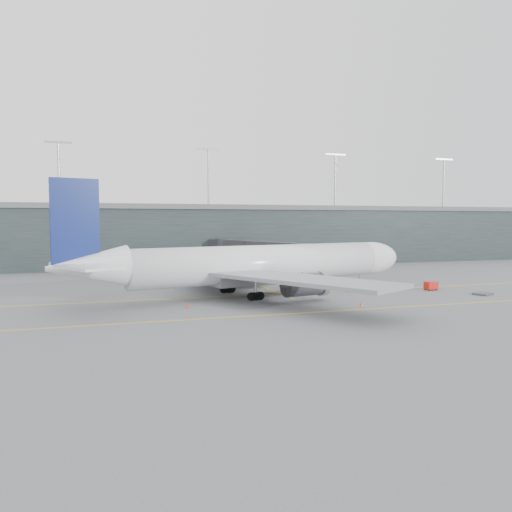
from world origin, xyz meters
name	(u,v)px	position (x,y,z in m)	size (l,w,h in m)	color
ground	(242,292)	(0.00, 0.00, 0.00)	(320.00, 320.00, 0.00)	#56565B
taxiline_a	(249,295)	(0.00, -4.00, 0.01)	(160.00, 0.25, 0.02)	gold
taxiline_b	(287,314)	(0.00, -20.00, 0.01)	(160.00, 0.25, 0.02)	gold
taxiline_lead_main	(239,277)	(5.00, 20.00, 0.01)	(0.25, 60.00, 0.02)	gold
terminal	(183,234)	(0.00, 58.00, 7.62)	(240.00, 36.00, 29.00)	#1D2728
main_aircraft	(259,265)	(1.60, -4.04, 4.62)	(58.20, 53.76, 16.46)	white
jet_bridge	(278,249)	(14.91, 24.44, 5.30)	(21.88, 43.81, 7.08)	#2E2E33
gse_cart	(431,285)	(29.76, -7.54, 0.76)	(2.16, 1.53, 1.37)	red
baggage_dolly	(483,294)	(34.04, -14.31, 0.16)	(2.73, 2.19, 0.27)	#3C3D42
uld_a	(200,278)	(-4.57, 10.99, 1.09)	(2.65, 2.32, 2.07)	#3C3D42
uld_b	(217,278)	(-1.29, 12.24, 0.84)	(1.96, 1.67, 1.59)	#3C3D42
uld_c	(217,279)	(-1.57, 10.70, 0.92)	(2.31, 2.05, 1.76)	#3C3D42
cone_nose	(459,286)	(35.94, -6.64, 0.31)	(0.39, 0.39, 0.62)	#FA630D
cone_wing_stbd	(361,304)	(11.26, -17.80, 0.34)	(0.42, 0.42, 0.67)	#F2600D
cone_wing_port	(277,280)	(9.60, 10.24, 0.35)	(0.44, 0.44, 0.70)	#CC4C0B
cone_tail	(188,306)	(-10.82, -12.43, 0.31)	(0.39, 0.39, 0.63)	red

